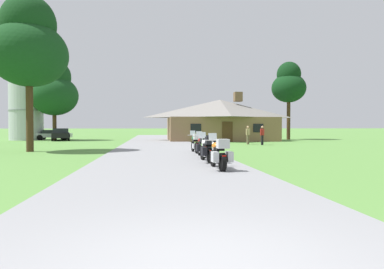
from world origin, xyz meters
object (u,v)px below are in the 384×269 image
(bystander_tan_shirt_near_lodge, at_px, (248,134))
(tree_left_far, at_px, (54,90))
(metal_silo_distant, at_px, (26,106))
(parked_black_suv_far_left, at_px, (61,134))
(bystander_red_shirt_beside_signpost, at_px, (262,134))
(parked_silver_sedan_far_left, at_px, (53,135))
(motorcycle_orange_nearest_to_camera, at_px, (219,154))
(tree_right_of_lodge, at_px, (289,84))
(motorcycle_red_third_in_row, at_px, (202,146))
(motorcycle_white_second_in_row, at_px, (208,149))
(motorcycle_green_farthest_in_row, at_px, (195,143))
(tree_left_near, at_px, (29,46))

(bystander_tan_shirt_near_lodge, xyz_separation_m, tree_left_far, (-19.85, 10.91, 4.88))
(metal_silo_distant, height_order, parked_black_suv_far_left, metal_silo_distant)
(bystander_red_shirt_beside_signpost, bearing_deg, parked_silver_sedan_far_left, 101.61)
(motorcycle_orange_nearest_to_camera, distance_m, tree_right_of_lodge, 32.12)
(motorcycle_red_third_in_row, bearing_deg, bystander_tan_shirt_near_lodge, 63.31)
(tree_left_far, relative_size, parked_black_suv_far_left, 1.90)
(bystander_red_shirt_beside_signpost, xyz_separation_m, tree_left_far, (-20.79, 12.11, 4.88))
(bystander_red_shirt_beside_signpost, height_order, parked_silver_sedan_far_left, bystander_red_shirt_beside_signpost)
(motorcycle_white_second_in_row, bearing_deg, bystander_tan_shirt_near_lodge, 63.64)
(motorcycle_red_third_in_row, distance_m, tree_left_far, 27.83)
(tree_left_far, bearing_deg, bystander_red_shirt_beside_signpost, -30.22)
(motorcycle_red_third_in_row, distance_m, parked_silver_sedan_far_left, 28.99)
(bystander_tan_shirt_near_lodge, relative_size, tree_left_far, 0.18)
(motorcycle_red_third_in_row, relative_size, bystander_red_shirt_beside_signpost, 1.25)
(tree_left_far, relative_size, metal_silo_distant, 1.17)
(tree_left_far, bearing_deg, motorcycle_orange_nearest_to_camera, -64.42)
(motorcycle_white_second_in_row, relative_size, motorcycle_green_farthest_in_row, 1.00)
(metal_silo_distant, bearing_deg, tree_left_near, -69.90)
(tree_left_near, distance_m, parked_silver_sedan_far_left, 20.87)
(motorcycle_green_farthest_in_row, xyz_separation_m, tree_left_far, (-13.83, 20.70, 5.19))
(motorcycle_white_second_in_row, height_order, tree_left_near, tree_left_near)
(bystander_tan_shirt_near_lodge, relative_size, parked_black_suv_far_left, 0.34)
(bystander_red_shirt_beside_signpost, relative_size, tree_left_near, 0.17)
(parked_black_suv_far_left, bearing_deg, motorcycle_green_farthest_in_row, -71.52)
(bystander_red_shirt_beside_signpost, xyz_separation_m, parked_silver_sedan_far_left, (-21.42, 13.64, -0.29))
(tree_left_near, bearing_deg, metal_silo_distant, 110.10)
(bystander_red_shirt_beside_signpost, bearing_deg, tree_left_near, 152.91)
(motorcycle_green_farthest_in_row, distance_m, tree_left_near, 12.31)
(tree_left_near, xyz_separation_m, metal_silo_distant, (-7.19, 19.64, -2.74))
(metal_silo_distant, bearing_deg, bystander_tan_shirt_near_lodge, -28.09)
(motorcycle_green_farthest_in_row, bearing_deg, motorcycle_white_second_in_row, -94.43)
(bystander_tan_shirt_near_lodge, height_order, metal_silo_distant, metal_silo_distant)
(motorcycle_orange_nearest_to_camera, bearing_deg, parked_black_suv_far_left, 111.59)
(bystander_tan_shirt_near_lodge, relative_size, metal_silo_distant, 0.21)
(motorcycle_green_farthest_in_row, distance_m, bystander_red_shirt_beside_signpost, 11.06)
(motorcycle_green_farthest_in_row, distance_m, metal_silo_distant, 28.59)
(motorcycle_red_third_in_row, distance_m, bystander_red_shirt_beside_signpost, 13.43)
(motorcycle_green_farthest_in_row, bearing_deg, tree_left_near, 162.36)
(tree_right_of_lodge, height_order, parked_silver_sedan_far_left, tree_right_of_lodge)
(motorcycle_green_farthest_in_row, relative_size, metal_silo_distant, 0.26)
(motorcycle_red_third_in_row, bearing_deg, motorcycle_orange_nearest_to_camera, -92.74)
(metal_silo_distant, xyz_separation_m, parked_black_suv_far_left, (4.48, -2.11, -3.23))
(tree_left_near, xyz_separation_m, parked_silver_sedan_far_left, (-4.13, 19.53, -6.11))
(motorcycle_white_second_in_row, height_order, metal_silo_distant, metal_silo_distant)
(motorcycle_white_second_in_row, relative_size, tree_right_of_lodge, 0.22)
(motorcycle_red_third_in_row, relative_size, parked_black_suv_far_left, 0.42)
(motorcycle_green_farthest_in_row, relative_size, parked_black_suv_far_left, 0.42)
(tree_right_of_lodge, bearing_deg, motorcycle_orange_nearest_to_camera, -116.97)
(tree_left_far, bearing_deg, metal_silo_distant, 155.92)
(bystander_tan_shirt_near_lodge, xyz_separation_m, metal_silo_distant, (-23.53, 12.56, 3.07))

